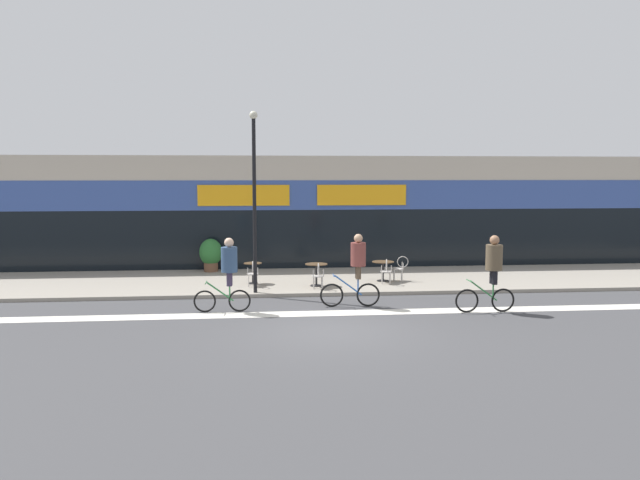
% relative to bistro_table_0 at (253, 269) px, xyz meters
% --- Properties ---
extents(ground_plane, '(120.00, 120.00, 0.00)m').
position_rel_bistro_table_0_xyz_m(ground_plane, '(2.03, -6.49, -0.64)').
color(ground_plane, '#424244').
extents(sidewalk_slab, '(40.00, 5.50, 0.12)m').
position_rel_bistro_table_0_xyz_m(sidewalk_slab, '(2.03, 0.76, -0.58)').
color(sidewalk_slab, gray).
rests_on(sidewalk_slab, ground).
extents(storefront_facade, '(40.00, 4.06, 4.72)m').
position_rel_bistro_table_0_xyz_m(storefront_facade, '(2.03, 5.47, 1.71)').
color(storefront_facade, '#B2A899').
rests_on(storefront_facade, ground).
extents(bike_lane_stripe, '(36.00, 0.70, 0.01)m').
position_rel_bistro_table_0_xyz_m(bike_lane_stripe, '(2.03, -4.44, -0.64)').
color(bike_lane_stripe, silver).
rests_on(bike_lane_stripe, ground).
extents(bistro_table_0, '(0.63, 0.63, 0.74)m').
position_rel_bistro_table_0_xyz_m(bistro_table_0, '(0.00, 0.00, 0.00)').
color(bistro_table_0, black).
rests_on(bistro_table_0, sidewalk_slab).
extents(bistro_table_1, '(0.77, 0.77, 0.77)m').
position_rel_bistro_table_0_xyz_m(bistro_table_1, '(2.19, -0.68, 0.04)').
color(bistro_table_1, black).
rests_on(bistro_table_1, sidewalk_slab).
extents(bistro_table_2, '(0.79, 0.79, 0.72)m').
position_rel_bistro_table_0_xyz_m(bistro_table_2, '(4.67, 0.07, -0.00)').
color(bistro_table_2, black).
rests_on(bistro_table_2, sidewalk_slab).
extents(cafe_chair_0_near, '(0.41, 0.58, 0.90)m').
position_rel_bistro_table_0_xyz_m(cafe_chair_0_near, '(0.00, -0.63, -0.00)').
color(cafe_chair_0_near, '#B7B2AD').
rests_on(cafe_chair_0_near, sidewalk_slab).
extents(cafe_chair_1_near, '(0.40, 0.58, 0.90)m').
position_rel_bistro_table_0_xyz_m(cafe_chair_1_near, '(2.19, -1.30, -0.00)').
color(cafe_chair_1_near, '#B7B2AD').
rests_on(cafe_chair_1_near, sidewalk_slab).
extents(cafe_chair_2_near, '(0.45, 0.60, 0.90)m').
position_rel_bistro_table_0_xyz_m(cafe_chair_2_near, '(4.66, -0.55, -0.00)').
color(cafe_chair_2_near, '#B7B2AD').
rests_on(cafe_chair_2_near, sidewalk_slab).
extents(cafe_chair_2_side, '(0.59, 0.44, 0.90)m').
position_rel_bistro_table_0_xyz_m(cafe_chair_2_side, '(5.30, 0.07, -0.00)').
color(cafe_chair_2_side, '#B7B2AD').
rests_on(cafe_chair_2_side, sidewalk_slab).
extents(planter_pot, '(0.89, 0.89, 1.31)m').
position_rel_bistro_table_0_xyz_m(planter_pot, '(-1.69, 2.97, 0.18)').
color(planter_pot, brown).
rests_on(planter_pot, sidewalk_slab).
extents(lamp_post, '(0.26, 0.26, 5.84)m').
position_rel_bistro_table_0_xyz_m(lamp_post, '(0.10, -1.68, 2.81)').
color(lamp_post, black).
rests_on(lamp_post, sidewalk_slab).
extents(cyclist_0, '(1.81, 0.51, 2.20)m').
position_rel_bistro_table_0_xyz_m(cyclist_0, '(3.12, -3.61, 0.63)').
color(cyclist_0, black).
rests_on(cyclist_0, ground).
extents(cyclist_1, '(1.75, 0.48, 2.23)m').
position_rel_bistro_table_0_xyz_m(cyclist_1, '(6.88, -4.74, 0.68)').
color(cyclist_1, black).
rests_on(cyclist_1, ground).
extents(cyclist_2, '(1.64, 0.48, 2.15)m').
position_rel_bistro_table_0_xyz_m(cyclist_2, '(-0.66, -3.97, 0.65)').
color(cyclist_2, black).
rests_on(cyclist_2, ground).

